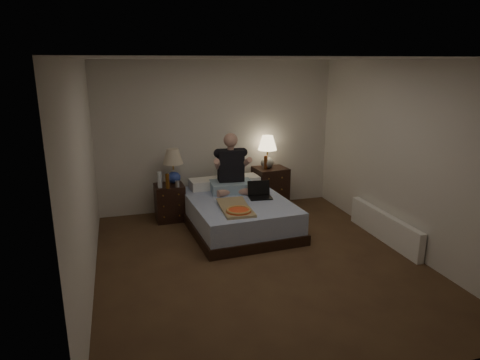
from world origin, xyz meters
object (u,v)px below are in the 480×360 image
object	(u,v)px
bed	(238,214)
soda_can	(177,184)
water_bottle	(160,180)
beer_bottle_right	(266,162)
beer_bottle_left	(167,181)
radiator	(384,227)
nightstand_left	(170,202)
pizza_box	(239,211)
person	(231,163)
lamp_left	(173,166)
lamp_right	(267,152)
laptop	(260,191)
nightstand_right	(270,187)

from	to	relation	value
bed	soda_can	size ratio (longest dim) A/B	18.64
water_bottle	beer_bottle_right	xyz separation A→B (m)	(1.81, 0.24, 0.10)
beer_bottle_left	radiator	size ratio (longest dim) A/B	0.14
nightstand_left	pizza_box	distance (m)	1.51
person	pizza_box	bearing A→B (deg)	-95.52
lamp_left	person	size ratio (longest dim) A/B	0.60
soda_can	radiator	size ratio (longest dim) A/B	0.06
lamp_right	beer_bottle_right	xyz separation A→B (m)	(-0.05, -0.07, -0.17)
soda_can	beer_bottle_left	world-z (taller)	beer_bottle_left
laptop	bed	bearing A→B (deg)	177.32
laptop	lamp_right	bearing A→B (deg)	70.52
nightstand_left	soda_can	world-z (taller)	soda_can
beer_bottle_right	beer_bottle_left	bearing A→B (deg)	-169.56
beer_bottle_left	pizza_box	bearing A→B (deg)	-52.95
nightstand_right	lamp_right	xyz separation A→B (m)	(-0.06, 0.00, 0.63)
nightstand_left	lamp_right	bearing A→B (deg)	4.47
nightstand_right	beer_bottle_right	world-z (taller)	beer_bottle_right
radiator	beer_bottle_right	bearing A→B (deg)	122.91
lamp_right	beer_bottle_right	size ratio (longest dim) A/B	2.43
water_bottle	person	distance (m)	1.14
lamp_right	person	xyz separation A→B (m)	(-0.76, -0.44, -0.04)
beer_bottle_right	lamp_right	bearing A→B (deg)	53.89
laptop	pizza_box	size ratio (longest dim) A/B	0.45
nightstand_right	nightstand_left	bearing A→B (deg)	179.91
lamp_left	beer_bottle_right	world-z (taller)	lamp_left
bed	pizza_box	xyz separation A→B (m)	(-0.17, -0.63, 0.27)
lamp_right	pizza_box	size ratio (longest dim) A/B	0.74
nightstand_right	soda_can	xyz separation A→B (m)	(-1.66, -0.35, 0.29)
person	laptop	size ratio (longest dim) A/B	2.74
lamp_right	soda_can	world-z (taller)	lamp_right
lamp_right	radiator	distance (m)	2.30
soda_can	laptop	world-z (taller)	laptop
lamp_left	nightstand_left	bearing A→B (deg)	-136.96
bed	nightstand_left	xyz separation A→B (m)	(-0.95, 0.65, 0.06)
person	lamp_right	bearing A→B (deg)	34.57
lamp_right	pizza_box	bearing A→B (deg)	-122.32
lamp_right	water_bottle	xyz separation A→B (m)	(-1.86, -0.31, -0.27)
soda_can	beer_bottle_right	distance (m)	1.59
bed	beer_bottle_left	world-z (taller)	beer_bottle_left
water_bottle	pizza_box	bearing A→B (deg)	-51.31
lamp_left	water_bottle	size ratio (longest dim) A/B	2.24
lamp_right	laptop	distance (m)	1.07
beer_bottle_left	person	bearing A→B (deg)	-3.46
lamp_left	beer_bottle_left	distance (m)	0.34
beer_bottle_right	person	size ratio (longest dim) A/B	0.25
bed	lamp_left	bearing A→B (deg)	135.71
soda_can	lamp_left	bearing A→B (deg)	94.97
lamp_left	pizza_box	size ratio (longest dim) A/B	0.74
lamp_left	person	distance (m)	0.93
lamp_left	person	bearing A→B (deg)	-20.84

